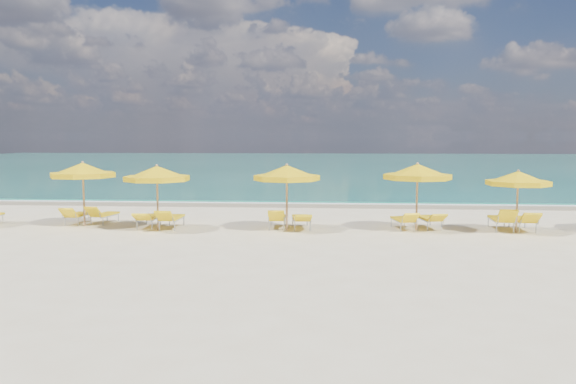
{
  "coord_description": "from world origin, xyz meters",
  "views": [
    {
      "loc": [
        1.63,
        -19.68,
        3.3
      ],
      "look_at": [
        0.0,
        1.5,
        1.2
      ],
      "focal_mm": 35.0,
      "sensor_mm": 36.0,
      "label": 1
    }
  ],
  "objects": [
    {
      "name": "lounger_4_left",
      "position": [
        -0.31,
        0.36,
        0.22
      ],
      "size": [
        0.67,
        1.77,
        0.79
      ],
      "rotation": [
        0.0,
        0.0,
        0.05
      ],
      "color": "#A5A8AD",
      "rests_on": "ground"
    },
    {
      "name": "ground_plane",
      "position": [
        0.0,
        0.0,
        0.0
      ],
      "size": [
        120.0,
        120.0,
        0.0
      ],
      "primitive_type": "plane",
      "color": "beige"
    },
    {
      "name": "lounger_3_right",
      "position": [
        -4.11,
        -0.0,
        0.22
      ],
      "size": [
        0.65,
        1.85,
        0.79
      ],
      "rotation": [
        0.0,
        0.0,
        -0.02
      ],
      "color": "#A5A8AD",
      "rests_on": "ground"
    },
    {
      "name": "umbrella_4",
      "position": [
        0.08,
        -0.13,
        2.02
      ],
      "size": [
        2.54,
        2.54,
        2.37
      ],
      "rotation": [
        0.0,
        0.0,
        0.09
      ],
      "color": "tan",
      "rests_on": "ground"
    },
    {
      "name": "umbrella_5",
      "position": [
        4.65,
        0.21,
        2.05
      ],
      "size": [
        2.47,
        2.47,
        2.41
      ],
      "rotation": [
        0.0,
        0.0,
        -0.04
      ],
      "color": "tan",
      "rests_on": "ground"
    },
    {
      "name": "lounger_3_left",
      "position": [
        -4.99,
        0.1,
        0.22
      ],
      "size": [
        0.68,
        1.88,
        0.69
      ],
      "rotation": [
        0.0,
        0.0,
        0.05
      ],
      "color": "#A5A8AD",
      "rests_on": "ground"
    },
    {
      "name": "lounger_5_left",
      "position": [
        4.21,
        0.42,
        0.2
      ],
      "size": [
        0.86,
        1.75,
        0.73
      ],
      "rotation": [
        0.0,
        0.0,
        0.2
      ],
      "color": "#A5A8AD",
      "rests_on": "ground"
    },
    {
      "name": "lounger_4_right",
      "position": [
        0.57,
        0.29,
        0.22
      ],
      "size": [
        0.83,
        1.94,
        0.68
      ],
      "rotation": [
        0.0,
        0.0,
        0.13
      ],
      "color": "#A5A8AD",
      "rests_on": "ground"
    },
    {
      "name": "wet_sand_band",
      "position": [
        0.0,
        7.4,
        0.0
      ],
      "size": [
        120.0,
        2.6,
        0.01
      ],
      "primitive_type": "cube",
      "color": "tan",
      "rests_on": "ground"
    },
    {
      "name": "whitecap_near",
      "position": [
        -6.0,
        17.0,
        0.0
      ],
      "size": [
        14.0,
        0.36,
        0.05
      ],
      "primitive_type": "cube",
      "color": "white",
      "rests_on": "ground"
    },
    {
      "name": "whitecap_far",
      "position": [
        8.0,
        24.0,
        0.0
      ],
      "size": [
        18.0,
        0.3,
        0.05
      ],
      "primitive_type": "cube",
      "color": "white",
      "rests_on": "ground"
    },
    {
      "name": "umbrella_3",
      "position": [
        -4.46,
        -0.48,
        1.99
      ],
      "size": [
        2.95,
        2.95,
        2.34
      ],
      "rotation": [
        0.0,
        0.0,
        -0.34
      ],
      "color": "tan",
      "rests_on": "ground"
    },
    {
      "name": "foam_line",
      "position": [
        0.0,
        8.2,
        0.0
      ],
      "size": [
        120.0,
        1.2,
        0.03
      ],
      "primitive_type": "cube",
      "color": "white",
      "rests_on": "ground"
    },
    {
      "name": "lounger_6_right",
      "position": [
        8.39,
        0.47,
        0.23
      ],
      "size": [
        0.68,
        1.89,
        0.8
      ],
      "rotation": [
        0.0,
        0.0,
        -0.03
      ],
      "color": "#A5A8AD",
      "rests_on": "ground"
    },
    {
      "name": "lounger_2_left",
      "position": [
        -7.96,
        0.72,
        0.21
      ],
      "size": [
        0.58,
        1.67,
        0.75
      ],
      "rotation": [
        0.0,
        0.0,
        0.01
      ],
      "color": "#A5A8AD",
      "rests_on": "ground"
    },
    {
      "name": "lounger_5_right",
      "position": [
        5.19,
        0.7,
        0.21
      ],
      "size": [
        0.87,
        1.84,
        0.69
      ],
      "rotation": [
        0.0,
        0.0,
        0.18
      ],
      "color": "#A5A8AD",
      "rests_on": "ground"
    },
    {
      "name": "umbrella_2",
      "position": [
        -7.5,
        0.31,
        2.05
      ],
      "size": [
        2.7,
        2.7,
        2.4
      ],
      "rotation": [
        0.0,
        0.0,
        0.15
      ],
      "color": "tan",
      "rests_on": "ground"
    },
    {
      "name": "lounger_6_left",
      "position": [
        7.64,
        0.48,
        0.23
      ],
      "size": [
        0.71,
        1.87,
        0.89
      ],
      "rotation": [
        0.0,
        0.0,
        -0.05
      ],
      "color": "#A5A8AD",
      "rests_on": "ground"
    },
    {
      "name": "umbrella_6",
      "position": [
        8.01,
        -0.02,
        1.86
      ],
      "size": [
        2.79,
        2.79,
        2.18
      ],
      "rotation": [
        0.0,
        0.0,
        0.37
      ],
      "color": "tan",
      "rests_on": "ground"
    },
    {
      "name": "ocean",
      "position": [
        0.0,
        48.0,
        0.0
      ],
      "size": [
        120.0,
        80.0,
        0.3
      ],
      "primitive_type": "cube",
      "color": "#136D5D",
      "rests_on": "ground"
    },
    {
      "name": "lounger_2_right",
      "position": [
        -6.98,
        0.91,
        0.2
      ],
      "size": [
        0.81,
        1.68,
        0.77
      ],
      "rotation": [
        0.0,
        0.0,
        -0.17
      ],
      "color": "#A5A8AD",
      "rests_on": "ground"
    }
  ]
}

